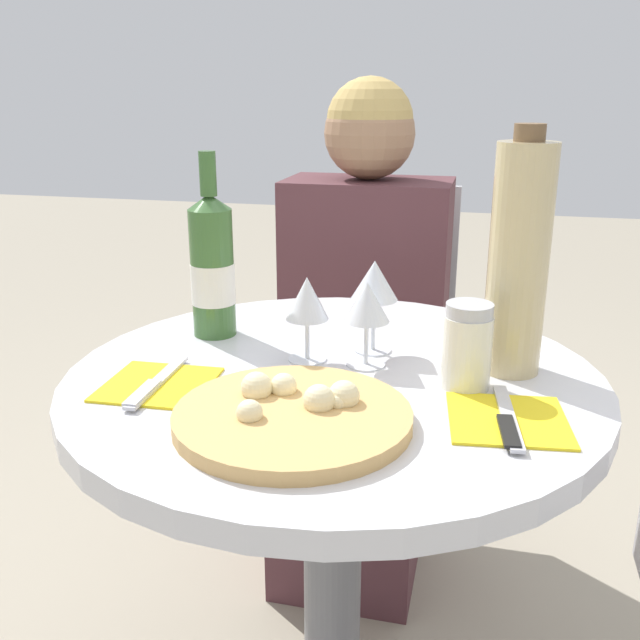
% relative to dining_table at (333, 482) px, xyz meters
% --- Properties ---
extents(dining_table, '(0.81, 0.81, 0.74)m').
position_rel_dining_table_xyz_m(dining_table, '(0.00, 0.00, 0.00)').
color(dining_table, slate).
rests_on(dining_table, ground_plane).
extents(chair_behind_diner, '(0.41, 0.41, 0.91)m').
position_rel_dining_table_xyz_m(chair_behind_diner, '(-0.07, 0.76, -0.12)').
color(chair_behind_diner, '#ADADB2').
rests_on(chair_behind_diner, ground_plane).
extents(seated_diner, '(0.39, 0.46, 1.18)m').
position_rel_dining_table_xyz_m(seated_diner, '(-0.07, 0.61, -0.02)').
color(seated_diner, '#512D33').
rests_on(seated_diner, ground_plane).
extents(pizza_large, '(0.31, 0.31, 0.05)m').
position_rel_dining_table_xyz_m(pizza_large, '(-0.01, -0.18, 0.20)').
color(pizza_large, tan).
rests_on(pizza_large, dining_table).
extents(wine_bottle, '(0.07, 0.07, 0.31)m').
position_rel_dining_table_xyz_m(wine_bottle, '(-0.24, 0.12, 0.31)').
color(wine_bottle, '#38602D').
rests_on(wine_bottle, dining_table).
extents(tall_carafe, '(0.09, 0.09, 0.36)m').
position_rel_dining_table_xyz_m(tall_carafe, '(0.26, 0.07, 0.36)').
color(tall_carafe, tan).
rests_on(tall_carafe, dining_table).
extents(sugar_shaker, '(0.07, 0.07, 0.12)m').
position_rel_dining_table_xyz_m(sugar_shaker, '(0.19, -0.01, 0.25)').
color(sugar_shaker, silver).
rests_on(sugar_shaker, dining_table).
extents(wine_glass_front_left, '(0.07, 0.07, 0.14)m').
position_rel_dining_table_xyz_m(wine_glass_front_left, '(-0.05, 0.04, 0.29)').
color(wine_glass_front_left, silver).
rests_on(wine_glass_front_left, dining_table).
extents(wine_glass_back_right, '(0.08, 0.08, 0.15)m').
position_rel_dining_table_xyz_m(wine_glass_back_right, '(0.04, 0.11, 0.30)').
color(wine_glass_back_right, silver).
rests_on(wine_glass_back_right, dining_table).
extents(wine_glass_front_right, '(0.07, 0.07, 0.13)m').
position_rel_dining_table_xyz_m(wine_glass_front_right, '(0.04, 0.04, 0.29)').
color(wine_glass_front_right, silver).
rests_on(wine_glass_front_right, dining_table).
extents(place_setting_left, '(0.16, 0.19, 0.01)m').
position_rel_dining_table_xyz_m(place_setting_left, '(-0.24, -0.11, 0.19)').
color(place_setting_left, yellow).
rests_on(place_setting_left, dining_table).
extents(place_setting_right, '(0.17, 0.19, 0.01)m').
position_rel_dining_table_xyz_m(place_setting_right, '(0.25, -0.11, 0.19)').
color(place_setting_right, yellow).
rests_on(place_setting_right, dining_table).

